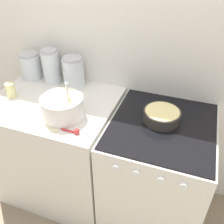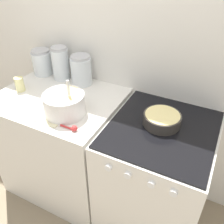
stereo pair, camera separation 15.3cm
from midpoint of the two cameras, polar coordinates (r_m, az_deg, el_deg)
The scene contains 11 objects.
wall_back at distance 1.76m, azimuth 8.21°, elevation 14.44°, with size 4.73×0.05×2.40m.
countertop_cabinet at distance 2.06m, azimuth -8.77°, elevation -7.19°, with size 0.87×0.70×0.89m.
stove at distance 1.83m, azimuth 12.23°, elevation -14.51°, with size 0.64×0.71×0.89m.
mixing_bowl at distance 1.57m, azimuth -8.16°, elevation 2.00°, with size 0.26×0.26×0.25m.
baking_pan at distance 1.53m, azimuth 14.18°, elevation -1.70°, with size 0.23×0.23×0.07m.
storage_jar_left at distance 2.11m, azimuth -13.62°, elevation 10.64°, with size 0.16×0.16×0.20m.
storage_jar_middle at distance 1.99m, azimuth -9.44°, elevation 10.41°, with size 0.13×0.13×0.26m.
storage_jar_right at distance 1.90m, azimuth -4.73°, elevation 9.06°, with size 0.16×0.16×0.23m.
tin_can at distance 1.91m, azimuth -18.25°, elevation 5.99°, with size 0.06×0.06×0.10m.
recipe_page at distance 1.60m, azimuth -10.49°, elevation -0.86°, with size 0.17×0.21×0.01m.
measuring_spoon at distance 1.46m, azimuth -6.05°, elevation -3.79°, with size 0.12×0.04×0.04m.
Camera 2 is at (0.59, -0.81, 1.82)m, focal length 40.00 mm.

